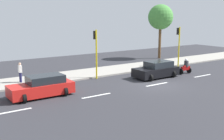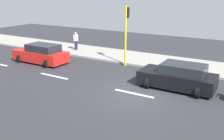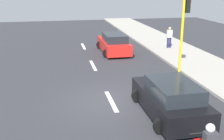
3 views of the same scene
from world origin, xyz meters
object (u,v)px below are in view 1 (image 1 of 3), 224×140
(car_red, at_px, (42,87))
(traffic_light_midblock, at_px, (96,47))
(car_black, at_px, (156,70))
(pedestrian_near_signal, at_px, (20,72))
(street_tree_center, at_px, (161,17))
(traffic_light_corner, at_px, (179,41))
(motorcycle, at_px, (185,67))

(car_red, bearing_deg, traffic_light_midblock, -66.12)
(car_black, bearing_deg, pedestrian_near_signal, 67.42)
(traffic_light_midblock, height_order, street_tree_center, street_tree_center)
(pedestrian_near_signal, relative_size, traffic_light_corner, 0.38)
(car_black, bearing_deg, traffic_light_midblock, 60.50)
(traffic_light_corner, xyz_separation_m, traffic_light_midblock, (0.00, 10.87, 0.00))
(motorcycle, bearing_deg, street_tree_center, -29.76)
(street_tree_center, bearing_deg, traffic_light_midblock, 113.08)
(pedestrian_near_signal, distance_m, traffic_light_corner, 17.43)
(car_red, bearing_deg, motorcycle, -91.73)
(motorcycle, height_order, pedestrian_near_signal, pedestrian_near_signal)
(motorcycle, bearing_deg, pedestrian_near_signal, 71.07)
(car_red, relative_size, traffic_light_midblock, 1.01)
(pedestrian_near_signal, height_order, street_tree_center, street_tree_center)
(pedestrian_near_signal, bearing_deg, traffic_light_corner, -96.31)
(car_black, xyz_separation_m, street_tree_center, (8.60, -8.70, 4.78))
(motorcycle, height_order, street_tree_center, street_tree_center)
(car_red, xyz_separation_m, car_black, (-0.05, -11.12, 0.00))
(car_black, distance_m, traffic_light_midblock, 6.08)
(traffic_light_midblock, bearing_deg, car_black, -119.50)
(traffic_light_corner, xyz_separation_m, street_tree_center, (5.81, -2.76, 2.56))
(car_red, distance_m, motorcycle, 14.69)
(motorcycle, relative_size, pedestrian_near_signal, 0.91)
(motorcycle, relative_size, traffic_light_midblock, 0.34)
(car_red, relative_size, traffic_light_corner, 1.01)
(car_red, height_order, pedestrian_near_signal, pedestrian_near_signal)
(motorcycle, height_order, traffic_light_corner, traffic_light_corner)
(traffic_light_midblock, bearing_deg, street_tree_center, -66.92)
(motorcycle, xyz_separation_m, traffic_light_midblock, (3.19, 8.49, 2.29))
(car_black, distance_m, street_tree_center, 13.14)
(pedestrian_near_signal, xyz_separation_m, traffic_light_corner, (-1.90, -17.23, 1.87))
(car_black, distance_m, motorcycle, 3.58)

